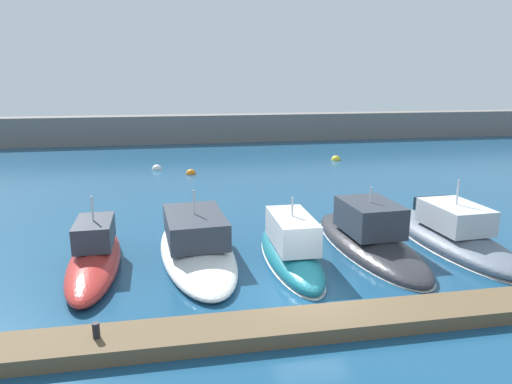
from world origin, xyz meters
TOP-DOWN VIEW (x-y plane):
  - ground_plane at (0.00, 0.00)m, footprint 120.00×120.00m
  - dock_pier at (0.00, -2.15)m, footprint 19.42×1.58m
  - breakwater_seawall at (0.00, 39.68)m, footprint 108.00×2.68m
  - motorboat_red_nearest at (-7.59, 3.92)m, footprint 2.11×7.54m
  - motorboat_white_second at (-3.59, 4.60)m, footprint 3.61×9.49m
  - motorboat_teal_third at (0.16, 3.19)m, footprint 2.03×7.17m
  - motorboat_charcoal_fourth at (3.93, 4.07)m, footprint 3.31×9.23m
  - motorboat_slate_fifth at (7.72, 3.82)m, footprint 3.25×9.26m
  - mooring_buoy_yellow at (10.18, 25.46)m, footprint 0.83×0.83m
  - mooring_buoy_white at (-5.66, 23.94)m, footprint 0.79×0.79m
  - mooring_buoy_orange at (-3.02, 21.59)m, footprint 0.77×0.77m
  - dock_bollard at (-6.67, -2.15)m, footprint 0.20×0.20m

SIDE VIEW (x-z plane):
  - ground_plane at x=0.00m, z-range 0.00..0.00m
  - mooring_buoy_yellow at x=10.18m, z-range -0.41..0.41m
  - mooring_buoy_white at x=-5.66m, z-range -0.39..0.39m
  - mooring_buoy_orange at x=-3.02m, z-range -0.39..0.39m
  - dock_pier at x=0.00m, z-range 0.00..0.44m
  - motorboat_charcoal_fourth at x=3.93m, z-range -1.17..2.02m
  - motorboat_slate_fifth at x=7.72m, z-range -1.19..2.11m
  - motorboat_red_nearest at x=-7.59m, z-range -1.03..2.02m
  - motorboat_white_second at x=-3.59m, z-range -1.04..2.04m
  - motorboat_teal_third at x=0.16m, z-range -1.01..2.08m
  - dock_bollard at x=-6.67m, z-range 0.44..0.88m
  - breakwater_seawall at x=0.00m, z-range 0.00..3.10m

